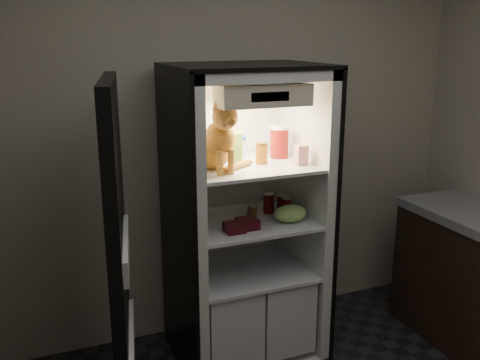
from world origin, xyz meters
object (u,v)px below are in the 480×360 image
object	(u,v)px
mayo_tub	(238,147)
pepper_jar	(279,142)
tabby_cat	(216,143)
parmesan_shaker	(237,148)
refrigerator	(243,239)
soda_can_a	(269,203)
soda_can_c	(287,207)
grape_bag	(290,214)
berry_box_right	(248,224)
soda_can_b	(282,204)
salsa_jar	(262,153)
berry_box_left	(234,227)
condiment_jar	(253,211)
cream_carton	(301,155)

from	to	relation	value
mayo_tub	pepper_jar	xyz separation A→B (m)	(0.24, -0.09, 0.03)
tabby_cat	parmesan_shaker	distance (m)	0.21
mayo_tub	refrigerator	bearing A→B (deg)	-95.64
parmesan_shaker	soda_can_a	size ratio (longest dim) A/B	1.47
soda_can_c	grape_bag	distance (m)	0.11
tabby_cat	berry_box_right	distance (m)	0.51
mayo_tub	soda_can_b	bearing A→B (deg)	-27.22
salsa_jar	pepper_jar	xyz separation A→B (m)	(0.17, 0.11, 0.03)
refrigerator	grape_bag	size ratio (longest dim) A/B	9.11
soda_can_a	berry_box_left	world-z (taller)	soda_can_a
condiment_jar	berry_box_left	size ratio (longest dim) A/B	0.73
refrigerator	berry_box_right	distance (m)	0.28
grape_bag	berry_box_left	xyz separation A→B (m)	(-0.38, -0.03, -0.02)
refrigerator	parmesan_shaker	bearing A→B (deg)	-159.76
pepper_jar	soda_can_b	size ratio (longest dim) A/B	1.76
pepper_jar	condiment_jar	distance (m)	0.46
mayo_tub	soda_can_a	distance (m)	0.40
berry_box_right	parmesan_shaker	bearing A→B (deg)	87.75
pepper_jar	condiment_jar	world-z (taller)	pepper_jar
salsa_jar	pepper_jar	size ratio (longest dim) A/B	0.66
pepper_jar	grape_bag	distance (m)	0.45
salsa_jar	condiment_jar	distance (m)	0.38
soda_can_c	berry_box_right	xyz separation A→B (m)	(-0.32, -0.12, -0.03)
pepper_jar	mayo_tub	bearing A→B (deg)	159.59
parmesan_shaker	mayo_tub	xyz separation A→B (m)	(0.06, 0.13, -0.03)
soda_can_b	salsa_jar	bearing A→B (deg)	-157.91
berry_box_right	condiment_jar	bearing A→B (deg)	58.31
parmesan_shaker	soda_can_c	world-z (taller)	parmesan_shaker
soda_can_a	grape_bag	size ratio (longest dim) A/B	0.62
parmesan_shaker	cream_carton	xyz separation A→B (m)	(0.34, -0.17, -0.04)
tabby_cat	parmesan_shaker	size ratio (longest dim) A/B	2.27
salsa_jar	soda_can_c	bearing A→B (deg)	-0.07
mayo_tub	pepper_jar	size ratio (longest dim) A/B	0.68
soda_can_b	condiment_jar	world-z (taller)	soda_can_b
berry_box_left	tabby_cat	bearing A→B (deg)	122.96
soda_can_b	tabby_cat	bearing A→B (deg)	-166.97
mayo_tub	grape_bag	world-z (taller)	mayo_tub
mayo_tub	grape_bag	size ratio (longest dim) A/B	0.65
soda_can_c	soda_can_a	bearing A→B (deg)	132.36
refrigerator	grape_bag	distance (m)	0.36
parmesan_shaker	salsa_jar	xyz separation A→B (m)	(0.13, -0.07, -0.03)
soda_can_b	berry_box_right	bearing A→B (deg)	-149.07
berry_box_right	salsa_jar	bearing A→B (deg)	40.13
parmesan_shaker	mayo_tub	size ratio (longest dim) A/B	1.39
tabby_cat	salsa_jar	distance (m)	0.32
tabby_cat	parmesan_shaker	xyz separation A→B (m)	(0.17, 0.11, -0.06)
parmesan_shaker	berry_box_right	size ratio (longest dim) A/B	1.61
pepper_jar	soda_can_a	bearing A→B (deg)	-166.39
refrigerator	tabby_cat	world-z (taller)	refrigerator
soda_can_c	salsa_jar	bearing A→B (deg)	179.93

